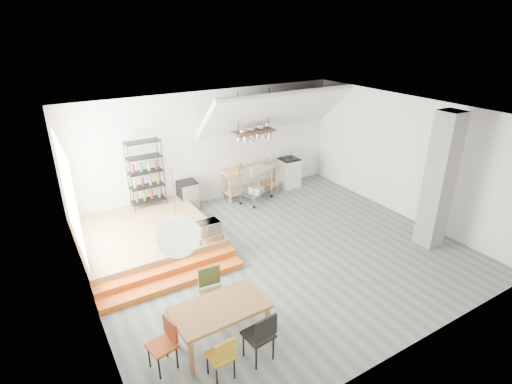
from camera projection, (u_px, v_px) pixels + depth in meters
floor at (279, 252)px, 9.22m from camera, size 8.00×8.00×0.00m
wall_back at (211, 148)px, 11.33m from camera, size 8.00×0.04×3.20m
wall_left at (83, 237)px, 6.68m from camera, size 0.04×7.00×3.20m
wall_right at (406, 158)px, 10.48m from camera, size 0.04×7.00×3.20m
ceiling at (282, 115)px, 7.94m from camera, size 8.00×7.00×0.02m
slope_ceiling at (276, 111)px, 11.33m from camera, size 4.40×1.44×1.32m
window_pane at (69, 195)px, 7.79m from camera, size 0.02×2.50×2.20m
platform at (145, 236)px, 9.52m from camera, size 3.00×3.00×0.40m
step_lower at (175, 283)px, 8.04m from camera, size 3.00×0.35×0.13m
step_upper at (168, 271)px, 8.29m from camera, size 3.00×0.35×0.27m
concrete_column at (439, 181)px, 8.97m from camera, size 0.50×0.50×3.20m
kitchen_counter at (251, 176)px, 11.96m from camera, size 1.80×0.60×0.91m
stove at (288, 172)px, 12.69m from camera, size 0.60×0.60×1.18m
pot_rack at (255, 134)px, 11.26m from camera, size 1.20×0.50×1.43m
wire_shelving at (146, 173)px, 10.25m from camera, size 0.88×0.38×1.80m
microwave_shelf at (209, 233)px, 8.92m from camera, size 0.60×0.40×0.16m
paper_lantern at (177, 237)px, 5.50m from camera, size 0.60×0.60×0.60m
dining_table at (220, 311)px, 6.42m from camera, size 1.55×0.90×0.73m
chair_mustard at (222, 355)px, 5.79m from camera, size 0.38×0.38×0.80m
chair_black at (261, 334)px, 6.09m from camera, size 0.46×0.46×0.92m
chair_olive at (212, 288)px, 7.09m from camera, size 0.46×0.46×0.93m
chair_red at (165, 340)px, 6.02m from camera, size 0.45×0.45×0.84m
rolling_cart at (256, 181)px, 11.57m from camera, size 1.12×0.89×0.98m
mini_fridge at (188, 196)px, 11.13m from camera, size 0.50×0.50×0.84m
microwave at (208, 227)px, 8.86m from camera, size 0.51×0.35×0.28m
bowl at (255, 166)px, 11.85m from camera, size 0.32×0.32×0.06m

